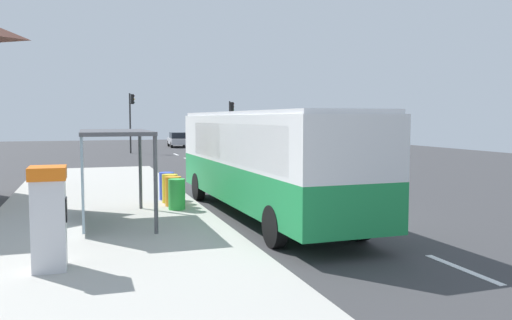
{
  "coord_description": "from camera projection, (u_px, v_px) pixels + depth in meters",
  "views": [
    {
      "loc": [
        -6.85,
        -14.56,
        3.01
      ],
      "look_at": [
        -1.0,
        3.55,
        1.5
      ],
      "focal_mm": 37.05,
      "sensor_mm": 36.0,
      "label": 1
    }
  ],
  "objects": [
    {
      "name": "bus",
      "position": [
        264.0,
        157.0,
        16.02
      ],
      "size": [
        2.83,
        11.08,
        3.21
      ],
      "color": "#1E8C47",
      "rests_on": "ground"
    },
    {
      "name": "recycling_bin_green",
      "position": [
        177.0,
        194.0,
        16.38
      ],
      "size": [
        0.52,
        0.52,
        0.95
      ],
      "primitive_type": "cylinder",
      "color": "green",
      "rests_on": "sidewalk_platform"
    },
    {
      "name": "bus_shelter",
      "position": [
        103.0,
        152.0,
        14.27
      ],
      "size": [
        1.8,
        4.0,
        2.5
      ],
      "color": "#4C4C51",
      "rests_on": "sidewalk_platform"
    },
    {
      "name": "recycling_bin_orange",
      "position": [
        173.0,
        191.0,
        17.04
      ],
      "size": [
        0.52,
        0.52,
        0.95
      ],
      "primitive_type": "cylinder",
      "color": "orange",
      "rests_on": "sidewalk_platform"
    },
    {
      "name": "white_van",
      "position": [
        211.0,
        140.0,
        40.04
      ],
      "size": [
        2.17,
        5.26,
        2.3
      ],
      "color": "silver",
      "rests_on": "ground"
    },
    {
      "name": "traffic_light_near_side",
      "position": [
        231.0,
        118.0,
        46.99
      ],
      "size": [
        0.49,
        0.28,
        4.51
      ],
      "color": "#2D2D2D",
      "rests_on": "ground"
    },
    {
      "name": "recycling_bin_blue",
      "position": [
        167.0,
        186.0,
        18.37
      ],
      "size": [
        0.52,
        0.52,
        0.95
      ],
      "primitive_type": "cylinder",
      "color": "blue",
      "rests_on": "sidewalk_platform"
    },
    {
      "name": "recycling_bin_yellow",
      "position": [
        170.0,
        189.0,
        17.7
      ],
      "size": [
        0.52,
        0.52,
        0.95
      ],
      "primitive_type": "cylinder",
      "color": "yellow",
      "rests_on": "sidewalk_platform"
    },
    {
      "name": "ground_plane",
      "position": [
        216.0,
        173.0,
        29.43
      ],
      "size": [
        56.0,
        92.0,
        0.04
      ],
      "primitive_type": "cube",
      "color": "#38383A"
    },
    {
      "name": "lane_stripe_seg_5",
      "position": [
        201.0,
        164.0,
        34.25
      ],
      "size": [
        0.16,
        2.2,
        0.01
      ],
      "primitive_type": "cube",
      "color": "silver",
      "rests_on": "ground"
    },
    {
      "name": "traffic_light_far_side",
      "position": [
        131.0,
        114.0,
        45.08
      ],
      "size": [
        0.49,
        0.28,
        5.13
      ],
      "color": "#2D2D2D",
      "rests_on": "ground"
    },
    {
      "name": "ticket_machine",
      "position": [
        49.0,
        217.0,
        9.83
      ],
      "size": [
        0.66,
        0.76,
        1.94
      ],
      "color": "silver",
      "rests_on": "sidewalk_platform"
    },
    {
      "name": "sedan_near",
      "position": [
        178.0,
        139.0,
        54.95
      ],
      "size": [
        2.01,
        4.48,
        1.52
      ],
      "color": "#B7B7BC",
      "rests_on": "ground"
    },
    {
      "name": "lane_stripe_seg_7",
      "position": [
        176.0,
        154.0,
        43.74
      ],
      "size": [
        0.16,
        2.2,
        0.01
      ],
      "primitive_type": "cube",
      "color": "silver",
      "rests_on": "ground"
    },
    {
      "name": "lane_stripe_seg_6",
      "position": [
        187.0,
        159.0,
        38.99
      ],
      "size": [
        0.16,
        2.2,
        0.01
      ],
      "primitive_type": "cube",
      "color": "silver",
      "rests_on": "ground"
    },
    {
      "name": "lane_stripe_seg_1",
      "position": [
        345.0,
        222.0,
        15.28
      ],
      "size": [
        0.16,
        2.2,
        0.01
      ],
      "primitive_type": "cube",
      "color": "silver",
      "rests_on": "ground"
    },
    {
      "name": "lane_stripe_seg_0",
      "position": [
        462.0,
        269.0,
        10.53
      ],
      "size": [
        0.16,
        2.2,
        0.01
      ],
      "primitive_type": "cube",
      "color": "silver",
      "rests_on": "ground"
    },
    {
      "name": "lane_stripe_seg_4",
      "position": [
        220.0,
        172.0,
        29.51
      ],
      "size": [
        0.16,
        2.2,
        0.01
      ],
      "primitive_type": "cube",
      "color": "silver",
      "rests_on": "ground"
    },
    {
      "name": "sidewalk_platform",
      "position": [
        103.0,
        214.0,
        16.08
      ],
      "size": [
        6.2,
        30.0,
        0.18
      ],
      "primitive_type": "cube",
      "color": "#ADAAA3",
      "rests_on": "ground"
    },
    {
      "name": "lane_stripe_seg_2",
      "position": [
        284.0,
        197.0,
        20.02
      ],
      "size": [
        0.16,
        2.2,
        0.01
      ],
      "primitive_type": "cube",
      "color": "silver",
      "rests_on": "ground"
    },
    {
      "name": "lane_stripe_seg_3",
      "position": [
        246.0,
        182.0,
        24.76
      ],
      "size": [
        0.16,
        2.2,
        0.01
      ],
      "primitive_type": "cube",
      "color": "silver",
      "rests_on": "ground"
    }
  ]
}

